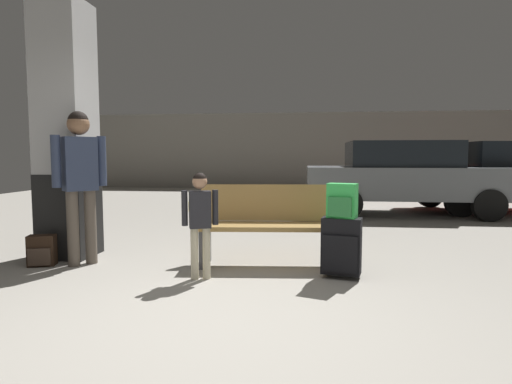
{
  "coord_description": "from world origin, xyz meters",
  "views": [
    {
      "loc": [
        0.68,
        -2.92,
        1.21
      ],
      "look_at": [
        0.19,
        1.3,
        0.85
      ],
      "focal_mm": 29.71,
      "sensor_mm": 36.0,
      "label": 1
    }
  ],
  "objects_px": {
    "backpack_bright": "(342,201)",
    "child": "(200,214)",
    "bench": "(270,225)",
    "parked_car_near": "(405,176)",
    "backpack_dark_floor": "(42,251)",
    "adult": "(80,171)",
    "parked_car_side": "(507,175)",
    "structural_pillar": "(66,132)",
    "suitcase": "(341,246)"
  },
  "relations": [
    {
      "from": "structural_pillar",
      "to": "parked_car_near",
      "type": "xyz_separation_m",
      "value": [
        4.88,
        4.27,
        -0.69
      ]
    },
    {
      "from": "structural_pillar",
      "to": "parked_car_side",
      "type": "distance_m",
      "value": 8.74
    },
    {
      "from": "suitcase",
      "to": "parked_car_side",
      "type": "xyz_separation_m",
      "value": [
        3.98,
        5.52,
        0.48
      ]
    },
    {
      "from": "parked_car_side",
      "to": "bench",
      "type": "bearing_deg",
      "value": -133.08
    },
    {
      "from": "suitcase",
      "to": "parked_car_near",
      "type": "bearing_deg",
      "value": 70.74
    },
    {
      "from": "bench",
      "to": "parked_car_near",
      "type": "height_order",
      "value": "parked_car_near"
    },
    {
      "from": "bench",
      "to": "backpack_bright",
      "type": "bearing_deg",
      "value": -32.01
    },
    {
      "from": "bench",
      "to": "backpack_bright",
      "type": "relative_size",
      "value": 4.82
    },
    {
      "from": "suitcase",
      "to": "parked_car_near",
      "type": "relative_size",
      "value": 0.15
    },
    {
      "from": "bench",
      "to": "parked_car_near",
      "type": "relative_size",
      "value": 0.4
    },
    {
      "from": "backpack_bright",
      "to": "adult",
      "type": "distance_m",
      "value": 2.85
    },
    {
      "from": "backpack_dark_floor",
      "to": "parked_car_near",
      "type": "height_order",
      "value": "parked_car_near"
    },
    {
      "from": "structural_pillar",
      "to": "bench",
      "type": "bearing_deg",
      "value": -2.55
    },
    {
      "from": "suitcase",
      "to": "backpack_dark_floor",
      "type": "height_order",
      "value": "suitcase"
    },
    {
      "from": "structural_pillar",
      "to": "child",
      "type": "height_order",
      "value": "structural_pillar"
    },
    {
      "from": "structural_pillar",
      "to": "bench",
      "type": "relative_size",
      "value": 1.83
    },
    {
      "from": "structural_pillar",
      "to": "backpack_bright",
      "type": "bearing_deg",
      "value": -10.22
    },
    {
      "from": "child",
      "to": "parked_car_side",
      "type": "relative_size",
      "value": 0.25
    },
    {
      "from": "structural_pillar",
      "to": "backpack_dark_floor",
      "type": "relative_size",
      "value": 8.84
    },
    {
      "from": "backpack_bright",
      "to": "child",
      "type": "relative_size",
      "value": 0.32
    },
    {
      "from": "backpack_dark_floor",
      "to": "parked_car_near",
      "type": "relative_size",
      "value": 0.08
    },
    {
      "from": "backpack_bright",
      "to": "child",
      "type": "bearing_deg",
      "value": -171.97
    },
    {
      "from": "structural_pillar",
      "to": "suitcase",
      "type": "relative_size",
      "value": 4.98
    },
    {
      "from": "suitcase",
      "to": "child",
      "type": "distance_m",
      "value": 1.43
    },
    {
      "from": "backpack_bright",
      "to": "bench",
      "type": "bearing_deg",
      "value": 147.99
    },
    {
      "from": "child",
      "to": "parked_car_side",
      "type": "height_order",
      "value": "parked_car_side"
    },
    {
      "from": "bench",
      "to": "child",
      "type": "relative_size",
      "value": 1.56
    },
    {
      "from": "structural_pillar",
      "to": "parked_car_near",
      "type": "distance_m",
      "value": 6.52
    },
    {
      "from": "structural_pillar",
      "to": "backpack_dark_floor",
      "type": "height_order",
      "value": "structural_pillar"
    },
    {
      "from": "structural_pillar",
      "to": "parked_car_side",
      "type": "relative_size",
      "value": 0.71
    },
    {
      "from": "child",
      "to": "suitcase",
      "type": "bearing_deg",
      "value": 8.04
    },
    {
      "from": "structural_pillar",
      "to": "adult",
      "type": "relative_size",
      "value": 1.77
    },
    {
      "from": "backpack_bright",
      "to": "parked_car_near",
      "type": "relative_size",
      "value": 0.08
    },
    {
      "from": "suitcase",
      "to": "parked_car_side",
      "type": "relative_size",
      "value": 0.14
    },
    {
      "from": "bench",
      "to": "child",
      "type": "bearing_deg",
      "value": -133.77
    },
    {
      "from": "adult",
      "to": "backpack_bright",
      "type": "bearing_deg",
      "value": -4.03
    },
    {
      "from": "child",
      "to": "backpack_bright",
      "type": "bearing_deg",
      "value": 8.03
    },
    {
      "from": "bench",
      "to": "adult",
      "type": "distance_m",
      "value": 2.18
    },
    {
      "from": "child",
      "to": "backpack_dark_floor",
      "type": "relative_size",
      "value": 3.09
    },
    {
      "from": "backpack_bright",
      "to": "parked_car_near",
      "type": "bearing_deg",
      "value": 70.73
    },
    {
      "from": "bench",
      "to": "backpack_dark_floor",
      "type": "bearing_deg",
      "value": -171.62
    },
    {
      "from": "adult",
      "to": "backpack_dark_floor",
      "type": "xyz_separation_m",
      "value": [
        -0.42,
        -0.1,
        -0.88
      ]
    },
    {
      "from": "bench",
      "to": "parked_car_side",
      "type": "height_order",
      "value": "parked_car_side"
    },
    {
      "from": "backpack_bright",
      "to": "adult",
      "type": "relative_size",
      "value": 0.2
    },
    {
      "from": "structural_pillar",
      "to": "bench",
      "type": "xyz_separation_m",
      "value": [
        2.44,
        -0.11,
        -1.05
      ]
    },
    {
      "from": "backpack_dark_floor",
      "to": "adult",
      "type": "bearing_deg",
      "value": 13.45
    },
    {
      "from": "suitcase",
      "to": "adult",
      "type": "distance_m",
      "value": 2.93
    },
    {
      "from": "parked_car_side",
      "to": "structural_pillar",
      "type": "bearing_deg",
      "value": -145.4
    },
    {
      "from": "child",
      "to": "parked_car_side",
      "type": "xyz_separation_m",
      "value": [
        5.36,
        5.72,
        0.16
      ]
    },
    {
      "from": "structural_pillar",
      "to": "backpack_bright",
      "type": "height_order",
      "value": "structural_pillar"
    }
  ]
}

